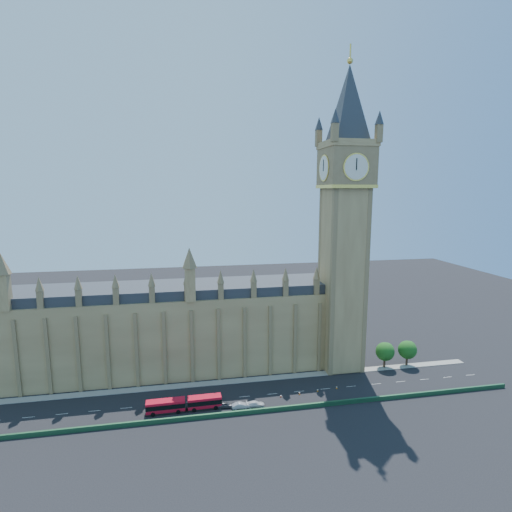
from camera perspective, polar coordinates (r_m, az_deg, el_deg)
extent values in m
plane|color=black|center=(118.59, -3.68, -19.58)|extent=(400.00, 400.00, 0.00)
cube|color=olive|center=(133.52, -15.84, -10.64)|extent=(120.00, 20.00, 25.00)
cube|color=#2D3035|center=(129.50, -16.12, -4.80)|extent=(120.00, 18.00, 3.00)
cube|color=olive|center=(130.55, 12.21, -3.41)|extent=(12.00, 12.00, 58.00)
cube|color=olive|center=(127.64, 12.76, 12.11)|extent=(14.00, 14.00, 12.00)
cylinder|color=silver|center=(121.11, 14.13, 12.23)|extent=(7.20, 0.30, 7.20)
cube|color=olive|center=(128.20, 12.88, 15.24)|extent=(14.50, 14.50, 2.00)
pyramid|color=#2D3035|center=(132.66, 13.27, 25.16)|extent=(20.59, 20.59, 22.00)
sphere|color=#F2C64C|center=(132.88, 13.29, 25.49)|extent=(1.80, 1.80, 1.80)
cube|color=#1E4C2D|center=(110.55, -3.06, -21.53)|extent=(160.00, 0.60, 1.20)
cube|color=gray|center=(126.91, -4.23, -17.49)|extent=(160.00, 3.00, 0.16)
cylinder|color=#382619|center=(141.34, 17.88, -14.18)|extent=(0.70, 0.70, 4.00)
sphere|color=#165317|center=(140.01, 17.95, -12.86)|extent=(6.00, 6.00, 6.00)
sphere|color=#165317|center=(140.40, 18.20, -12.55)|extent=(4.38, 4.38, 4.38)
cylinder|color=#382619|center=(145.15, 20.74, -13.70)|extent=(0.70, 0.70, 4.00)
sphere|color=#165317|center=(143.85, 20.82, -12.41)|extent=(6.00, 6.00, 6.00)
sphere|color=#165317|center=(144.28, 21.05, -12.11)|extent=(4.38, 4.38, 4.38)
cube|color=red|center=(113.65, -12.78, -20.22)|extent=(10.04, 2.93, 3.33)
cube|color=red|center=(113.77, -7.36, -20.02)|extent=(8.93, 2.92, 3.33)
cube|color=black|center=(113.46, -12.79, -20.04)|extent=(10.09, 2.99, 1.27)
cube|color=black|center=(113.58, -7.37, -19.84)|extent=(8.98, 2.97, 1.27)
cylinder|color=black|center=(113.68, -10.22, -20.22)|extent=(0.91, 2.68, 2.67)
cylinder|color=black|center=(113.15, -14.51, -21.08)|extent=(1.12, 0.35, 1.11)
cylinder|color=black|center=(115.55, -14.44, -20.39)|extent=(1.12, 0.35, 1.11)
cylinder|color=black|center=(112.94, -11.04, -21.01)|extent=(1.12, 0.35, 1.11)
cylinder|color=black|center=(115.35, -11.06, -20.32)|extent=(1.12, 0.35, 1.11)
cylinder|color=black|center=(112.99, -8.83, -20.93)|extent=(1.12, 0.35, 1.11)
cylinder|color=black|center=(115.40, -8.91, -20.24)|extent=(1.12, 0.35, 1.11)
cylinder|color=black|center=(113.31, -5.76, -20.76)|extent=(1.12, 0.35, 1.11)
cylinder|color=black|center=(115.71, -5.91, -20.08)|extent=(1.12, 0.35, 1.11)
imported|color=#3F4046|center=(113.96, -4.44, -20.41)|extent=(4.88, 2.34, 1.61)
imported|color=#B3B6BB|center=(113.44, -2.23, -20.56)|extent=(4.66, 1.75, 1.52)
imported|color=silver|center=(114.13, -0.12, -20.38)|extent=(5.10, 2.37, 1.44)
cube|color=black|center=(120.67, 6.23, -19.06)|extent=(0.55, 0.55, 0.04)
cone|color=#F4600C|center=(120.49, 6.24, -18.91)|extent=(0.61, 0.61, 0.77)
cylinder|color=white|center=(120.44, 6.24, -18.87)|extent=(0.37, 0.37, 0.13)
cube|color=black|center=(118.98, 3.57, -19.46)|extent=(0.46, 0.46, 0.04)
cone|color=#FF3F0D|center=(118.83, 3.58, -19.33)|extent=(0.50, 0.50, 0.66)
cylinder|color=white|center=(118.78, 3.58, -19.29)|extent=(0.32, 0.32, 0.11)
cube|color=black|center=(122.89, 8.79, -18.56)|extent=(0.52, 0.52, 0.04)
cone|color=orange|center=(122.74, 8.79, -18.42)|extent=(0.57, 0.57, 0.71)
cylinder|color=white|center=(122.69, 8.79, -18.38)|extent=(0.35, 0.35, 0.12)
cube|color=black|center=(125.31, 11.44, -18.06)|extent=(0.50, 0.50, 0.04)
cone|color=orange|center=(125.15, 11.44, -17.91)|extent=(0.55, 0.55, 0.77)
cylinder|color=white|center=(125.10, 11.44, -17.87)|extent=(0.38, 0.38, 0.13)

